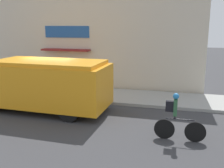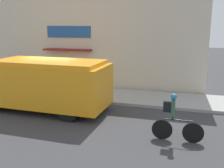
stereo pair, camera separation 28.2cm
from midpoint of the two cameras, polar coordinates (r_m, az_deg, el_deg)
ground_plane at (r=13.88m, az=-11.46°, el=-3.47°), size 70.00×70.00×0.00m
sidewalk at (r=15.05m, az=-9.06°, el=-1.80°), size 28.00×2.77×0.14m
storefront at (r=16.09m, az=-6.97°, el=8.99°), size 14.93×0.79×5.56m
school_bus at (r=12.22m, az=-14.14°, el=0.05°), size 6.58×2.96×2.30m
cyclist at (r=9.06m, az=14.31°, el=-7.37°), size 1.71×0.20×1.64m
trash_bin at (r=16.03m, az=-16.73°, el=0.45°), size 0.48×0.48×0.80m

